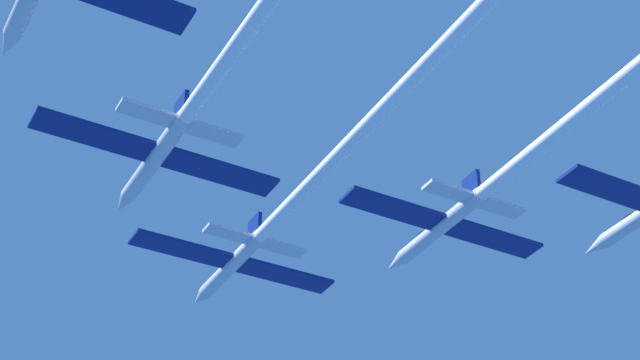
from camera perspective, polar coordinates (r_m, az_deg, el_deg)
The scene contains 1 object.
jet_lead at distance 70.10m, azimuth 2.19°, elevation 2.58°, with size 17.31×65.81×2.87m.
Camera 1 is at (-29.48, -68.08, -41.41)m, focal length 58.76 mm.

